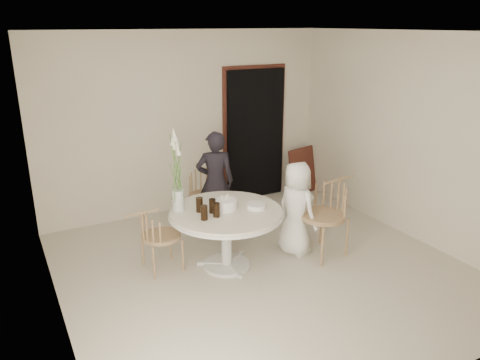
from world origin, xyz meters
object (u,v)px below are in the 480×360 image
girl (215,182)px  flower_vase (177,177)px  table (226,219)px  chair_right (331,206)px  chair_far (203,188)px  chair_left (152,232)px  birthday_cake (226,204)px  boy (296,209)px

girl → flower_vase: flower_vase is taller
table → chair_right: size_ratio=1.38×
girl → chair_right: bearing=147.1°
table → chair_far: size_ratio=1.63×
chair_right → girl: bearing=-150.9°
table → chair_right: chair_right is taller
flower_vase → girl: bearing=42.5°
chair_left → flower_vase: flower_vase is taller
chair_right → flower_vase: size_ratio=0.98×
chair_right → chair_left: (-2.13, 0.57, -0.12)m
birthday_cake → flower_vase: bearing=155.5°
boy → birthday_cake: 0.95m
chair_far → flower_vase: size_ratio=0.83×
table → girl: size_ratio=0.93×
flower_vase → boy: bearing=-13.3°
chair_right → girl: girl is taller
chair_far → boy: boy is taller
boy → flower_vase: flower_vase is taller
chair_far → girl: size_ratio=0.57×
table → chair_left: (-0.80, 0.31, -0.11)m
chair_far → birthday_cake: 1.39m
chair_left → girl: (1.13, 0.70, 0.21)m
girl → flower_vase: 1.20m
chair_right → girl: 1.61m
chair_right → birthday_cake: chair_right is taller
chair_left → boy: boy is taller
birthday_cake → flower_vase: 0.65m
table → birthday_cake: bearing=67.9°
chair_far → chair_right: size_ratio=0.85×
chair_far → chair_right: (1.02, -1.62, 0.09)m
boy → birthday_cake: size_ratio=4.80×
chair_far → table: bearing=-95.6°
chair_right → birthday_cake: bearing=-111.1°
boy → flower_vase: size_ratio=1.21×
table → chair_right: bearing=-10.9°
chair_left → table: bearing=-114.6°
chair_far → chair_left: bearing=-129.4°
chair_far → birthday_cake: size_ratio=3.27×
chair_right → boy: bearing=-122.5°
flower_vase → chair_far: bearing=54.3°
girl → flower_vase: size_ratio=1.45×
boy → chair_left: bearing=66.0°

